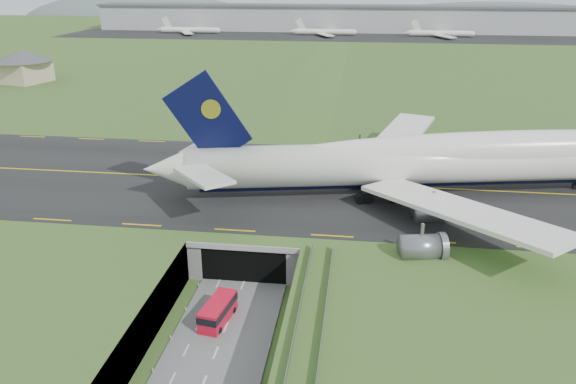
# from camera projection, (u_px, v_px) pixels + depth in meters

# --- Properties ---
(ground) EXTENTS (900.00, 900.00, 0.00)m
(ground) POSITION_uv_depth(u_px,v_px,m) (231.00, 315.00, 71.71)
(ground) COLOR #355522
(ground) RESTS_ON ground
(airfield_deck) EXTENTS (800.00, 800.00, 6.00)m
(airfield_deck) POSITION_uv_depth(u_px,v_px,m) (230.00, 295.00, 70.60)
(airfield_deck) COLOR gray
(airfield_deck) RESTS_ON ground
(trench_road) EXTENTS (12.00, 75.00, 0.20)m
(trench_road) POSITION_uv_depth(u_px,v_px,m) (217.00, 351.00, 64.75)
(trench_road) COLOR slate
(trench_road) RESTS_ON ground
(taxiway) EXTENTS (800.00, 44.00, 0.18)m
(taxiway) POSITION_uv_depth(u_px,v_px,m) (272.00, 181.00, 99.89)
(taxiway) COLOR black
(taxiway) RESTS_ON airfield_deck
(tunnel_portal) EXTENTS (17.00, 22.30, 6.00)m
(tunnel_portal) POSITION_uv_depth(u_px,v_px,m) (255.00, 235.00, 85.89)
(tunnel_portal) COLOR gray
(tunnel_portal) RESTS_ON ground
(jumbo_jet) EXTENTS (104.39, 64.46, 21.77)m
(jumbo_jet) POSITION_uv_depth(u_px,v_px,m) (456.00, 160.00, 92.53)
(jumbo_jet) COLOR white
(jumbo_jet) RESTS_ON ground
(shuttle_tram) EXTENTS (3.69, 7.21, 2.82)m
(shuttle_tram) POSITION_uv_depth(u_px,v_px,m) (218.00, 311.00, 69.70)
(shuttle_tram) COLOR red
(shuttle_tram) RESTS_ON ground
(service_building) EXTENTS (24.01, 24.01, 10.62)m
(service_building) POSITION_uv_depth(u_px,v_px,m) (23.00, 63.00, 186.26)
(service_building) COLOR #C6B18F
(service_building) RESTS_ON ground
(cargo_terminal) EXTENTS (320.00, 67.00, 15.60)m
(cargo_terminal) POSITION_uv_depth(u_px,v_px,m) (340.00, 18.00, 342.62)
(cargo_terminal) COLOR #B2B2B2
(cargo_terminal) RESTS_ON ground
(distant_hills) EXTENTS (700.00, 91.00, 60.00)m
(distant_hills) POSITION_uv_depth(u_px,v_px,m) (425.00, 29.00, 461.71)
(distant_hills) COLOR slate
(distant_hills) RESTS_ON ground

